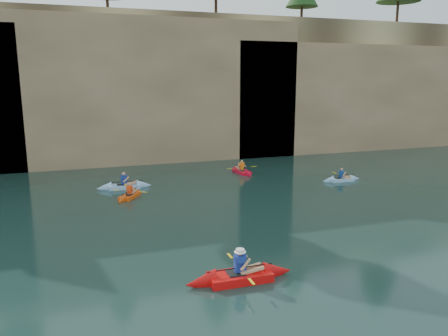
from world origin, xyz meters
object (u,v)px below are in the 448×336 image
object	(u,v)px
kayaker_ltblue_near	(341,179)
main_kayaker	(240,276)
kayaker_orange	(130,195)
kayaker_red_far	(242,171)

from	to	relation	value
kayaker_ltblue_near	main_kayaker	bearing A→B (deg)	-134.46
main_kayaker	kayaker_orange	world-z (taller)	main_kayaker
kayaker_ltblue_near	kayaker_orange	bearing A→B (deg)	179.24
kayaker_orange	kayaker_red_far	xyz separation A→B (m)	(8.25, 3.99, 0.01)
kayaker_orange	kayaker_red_far	size ratio (longest dim) A/B	0.84
main_kayaker	kayaker_orange	xyz separation A→B (m)	(-2.17, 11.55, -0.05)
kayaker_ltblue_near	kayaker_red_far	xyz separation A→B (m)	(-5.22, 4.38, 0.01)
kayaker_orange	kayaker_red_far	world-z (taller)	kayaker_red_far
main_kayaker	kayaker_ltblue_near	world-z (taller)	main_kayaker
main_kayaker	kayaker_ltblue_near	bearing A→B (deg)	45.63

